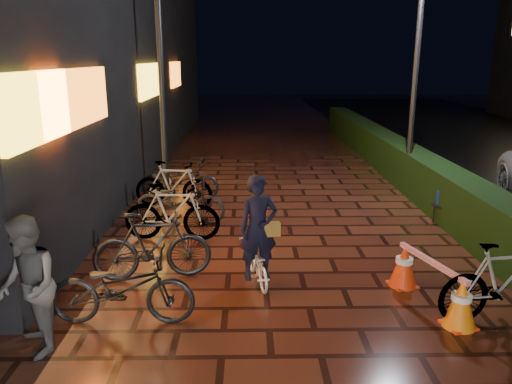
{
  "coord_description": "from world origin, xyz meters",
  "views": [
    {
      "loc": [
        -0.81,
        -4.86,
        3.22
      ],
      "look_at": [
        -0.68,
        2.94,
        1.1
      ],
      "focal_mm": 35.0,
      "sensor_mm": 36.0,
      "label": 1
    }
  ],
  "objects_px": {
    "traffic_barrier": "(430,282)",
    "cart_assembly": "(450,200)",
    "bystander_person": "(28,287)",
    "cyclist": "(258,244)"
  },
  "relations": [
    {
      "from": "traffic_barrier",
      "to": "cart_assembly",
      "type": "xyz_separation_m",
      "value": [
        1.54,
        3.28,
        0.18
      ]
    },
    {
      "from": "cart_assembly",
      "to": "traffic_barrier",
      "type": "bearing_deg",
      "value": -115.1
    },
    {
      "from": "bystander_person",
      "to": "cyclist",
      "type": "bearing_deg",
      "value": 92.53
    },
    {
      "from": "bystander_person",
      "to": "traffic_barrier",
      "type": "distance_m",
      "value": 4.96
    },
    {
      "from": "bystander_person",
      "to": "cyclist",
      "type": "xyz_separation_m",
      "value": [
        2.54,
        1.73,
        -0.19
      ]
    },
    {
      "from": "bystander_person",
      "to": "cyclist",
      "type": "relative_size",
      "value": 0.97
    },
    {
      "from": "cyclist",
      "to": "traffic_barrier",
      "type": "height_order",
      "value": "cyclist"
    },
    {
      "from": "bystander_person",
      "to": "cart_assembly",
      "type": "distance_m",
      "value": 7.7
    },
    {
      "from": "cyclist",
      "to": "traffic_barrier",
      "type": "xyz_separation_m",
      "value": [
        2.28,
        -0.69,
        -0.29
      ]
    },
    {
      "from": "bystander_person",
      "to": "cart_assembly",
      "type": "height_order",
      "value": "bystander_person"
    }
  ]
}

